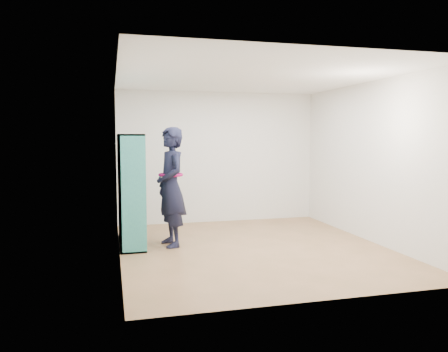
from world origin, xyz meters
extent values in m
plane|color=olive|center=(0.00, 0.00, 0.00)|extent=(4.50, 4.50, 0.00)
plane|color=white|center=(0.00, 0.00, 2.60)|extent=(4.50, 4.50, 0.00)
cube|color=white|center=(-2.00, 0.00, 1.30)|extent=(0.02, 4.50, 2.60)
cube|color=white|center=(2.00, 0.00, 1.30)|extent=(0.02, 4.50, 2.60)
cube|color=white|center=(0.00, 2.25, 1.30)|extent=(4.00, 0.02, 2.60)
cube|color=white|center=(0.00, -2.25, 1.30)|extent=(4.00, 0.02, 2.60)
cube|color=#27747B|center=(-1.80, 0.13, 0.87)|extent=(0.38, 0.03, 1.75)
cube|color=#27747B|center=(-1.80, 1.42, 0.87)|extent=(0.38, 0.03, 1.75)
cube|color=#27747B|center=(-1.80, 0.78, 0.01)|extent=(0.38, 1.31, 0.03)
cube|color=#27747B|center=(-1.80, 0.78, 1.73)|extent=(0.38, 1.31, 0.03)
cube|color=#27747B|center=(-1.98, 0.78, 0.87)|extent=(0.03, 1.31, 1.75)
cube|color=#27747B|center=(-1.80, 0.57, 0.87)|extent=(0.36, 0.03, 1.69)
cube|color=#27747B|center=(-1.80, 0.98, 0.87)|extent=(0.36, 0.03, 1.69)
cube|color=#27747B|center=(-1.80, 0.78, 0.45)|extent=(0.36, 1.26, 0.03)
cube|color=#27747B|center=(-1.80, 0.78, 0.87)|extent=(0.36, 1.26, 0.03)
cube|color=#27747B|center=(-1.80, 0.78, 1.30)|extent=(0.36, 1.26, 0.03)
cube|color=beige|center=(-1.78, 0.35, 0.09)|extent=(0.24, 0.15, 0.09)
cube|color=black|center=(-1.77, 0.29, 0.60)|extent=(0.20, 0.17, 0.26)
cube|color=maroon|center=(-1.77, 0.29, 1.05)|extent=(0.20, 0.17, 0.32)
cube|color=silver|center=(-1.78, 0.35, 1.34)|extent=(0.24, 0.15, 0.06)
cube|color=navy|center=(-1.77, 0.71, 0.19)|extent=(0.20, 0.17, 0.30)
cube|color=brown|center=(-1.77, 0.71, 0.60)|extent=(0.20, 0.17, 0.27)
cube|color=#BFB28C|center=(-1.78, 0.77, 0.92)|extent=(0.24, 0.15, 0.06)
cube|color=#26594C|center=(-1.77, 0.71, 1.46)|extent=(0.20, 0.17, 0.29)
cube|color=beige|center=(-1.77, 1.13, 0.20)|extent=(0.20, 0.17, 0.32)
cube|color=black|center=(-1.78, 1.19, 0.50)|extent=(0.24, 0.15, 0.06)
cube|color=maroon|center=(-1.77, 1.13, 1.00)|extent=(0.20, 0.17, 0.23)
cube|color=silver|center=(-1.77, 1.13, 1.44)|extent=(0.20, 0.17, 0.26)
imported|color=black|center=(-1.20, 0.49, 0.93)|extent=(0.57, 0.75, 1.86)
torus|color=#9F0C54|center=(-1.20, 0.49, 1.12)|extent=(0.45, 0.45, 0.04)
cube|color=silver|center=(-1.36, 0.54, 1.05)|extent=(0.03, 0.09, 0.13)
cube|color=black|center=(-1.36, 0.54, 1.05)|extent=(0.03, 0.08, 0.13)
camera|label=1|loc=(-2.09, -6.26, 1.69)|focal=35.00mm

